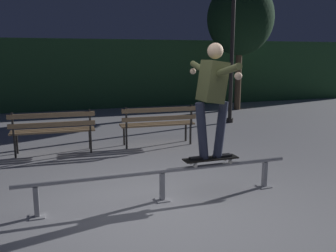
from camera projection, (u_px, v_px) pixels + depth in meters
ground_plane at (169, 208)px, 4.62m from camera, size 90.00×90.00×0.00m
hedge_backdrop at (85, 74)px, 13.23m from camera, size 24.00×1.20×2.47m
grind_rail at (162, 176)px, 4.80m from camera, size 3.74×0.18×0.44m
skateboard at (211, 159)px, 4.99m from camera, size 0.78×0.21×0.09m
skateboarder at (212, 91)px, 4.80m from camera, size 0.62×1.41×1.56m
park_bench_leftmost at (53, 128)px, 7.01m from camera, size 1.62×0.49×0.88m
park_bench_left_center at (158, 121)px, 7.69m from camera, size 1.62×0.49×0.88m
tree_far_right at (240, 19)px, 12.33m from camera, size 2.27×2.27×4.40m
lamp_post_right at (233, 34)px, 9.99m from camera, size 0.32×0.32×3.90m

